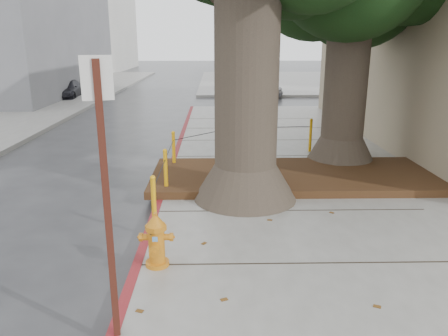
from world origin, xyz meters
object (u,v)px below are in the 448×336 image
(fire_hydrant, at_px, (156,240))
(car_silver, at_px, (253,88))
(car_dark, at_px, (66,90))
(car_red, at_px, (416,90))
(signpost, at_px, (106,189))

(fire_hydrant, distance_m, car_silver, 20.05)
(car_dark, bearing_deg, car_silver, -3.35)
(fire_hydrant, relative_size, car_red, 0.23)
(fire_hydrant, distance_m, signpost, 1.96)
(fire_hydrant, height_order, car_silver, car_silver)
(signpost, bearing_deg, fire_hydrant, 64.10)
(car_dark, bearing_deg, signpost, -75.12)
(car_silver, relative_size, car_red, 0.99)
(fire_hydrant, bearing_deg, car_red, 58.11)
(fire_hydrant, xyz_separation_m, signpost, (-0.24, -1.49, 1.26))
(car_silver, bearing_deg, car_red, -98.71)
(car_silver, height_order, car_red, car_silver)
(fire_hydrant, distance_m, car_dark, 21.06)
(signpost, height_order, car_silver, signpost)
(car_silver, bearing_deg, fire_hydrant, 169.13)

